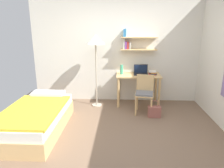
{
  "coord_description": "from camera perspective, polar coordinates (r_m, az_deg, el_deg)",
  "views": [
    {
      "loc": [
        0.07,
        -3.25,
        1.91
      ],
      "look_at": [
        -0.11,
        0.51,
        0.85
      ],
      "focal_mm": 33.31,
      "sensor_mm": 36.0,
      "label": 1
    }
  ],
  "objects": [
    {
      "name": "bed",
      "position": [
        4.17,
        -20.02,
        -8.94
      ],
      "size": [
        0.98,
        1.84,
        0.54
      ],
      "color": "tan",
      "rests_on": "ground_plane"
    },
    {
      "name": "wall_back",
      "position": [
        5.31,
        2.07,
        9.17
      ],
      "size": [
        4.4,
        0.27,
        2.6
      ],
      "color": "silver",
      "rests_on": "ground_plane"
    },
    {
      "name": "standing_lamp",
      "position": [
        4.86,
        -4.53,
        11.19
      ],
      "size": [
        0.42,
        0.42,
        1.72
      ],
      "color": "#B2A893",
      "rests_on": "ground_plane"
    },
    {
      "name": "desk",
      "position": [
        5.13,
        7.21,
        1.07
      ],
      "size": [
        1.06,
        0.58,
        0.76
      ],
      "color": "tan",
      "rests_on": "ground_plane"
    },
    {
      "name": "water_bottle",
      "position": [
        5.07,
        2.66,
        3.98
      ],
      "size": [
        0.07,
        0.07,
        0.23
      ],
      "primitive_type": "cylinder",
      "color": "#42A87F",
      "rests_on": "desk"
    },
    {
      "name": "ground_plane",
      "position": [
        3.77,
        1.35,
        -14.7
      ],
      "size": [
        5.28,
        5.28,
        0.0
      ],
      "primitive_type": "plane",
      "color": "brown"
    },
    {
      "name": "book_stack",
      "position": [
        5.14,
        11.09,
        3.04
      ],
      "size": [
        0.19,
        0.22,
        0.09
      ],
      "color": "#D13D38",
      "rests_on": "desk"
    },
    {
      "name": "desk_chair",
      "position": [
        4.69,
        8.92,
        -2.21
      ],
      "size": [
        0.46,
        0.46,
        0.85
      ],
      "color": "tan",
      "rests_on": "ground_plane"
    },
    {
      "name": "handbag",
      "position": [
        4.61,
        11.55,
        -7.34
      ],
      "size": [
        0.27,
        0.13,
        0.38
      ],
      "color": "#99564C",
      "rests_on": "ground_plane"
    },
    {
      "name": "laptop",
      "position": [
        5.13,
        7.91,
        3.34
      ],
      "size": [
        0.34,
        0.24,
        0.23
      ],
      "color": "black",
      "rests_on": "desk"
    }
  ]
}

